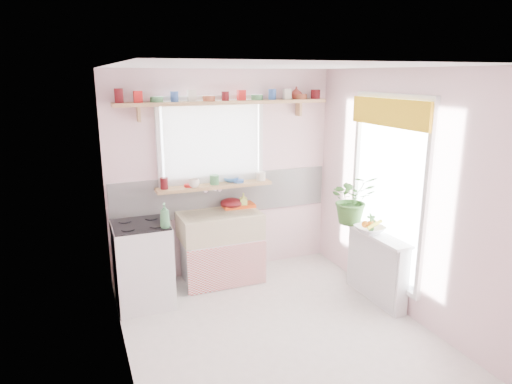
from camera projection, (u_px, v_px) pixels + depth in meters
name	position (u px, v px, depth m)	size (l,w,h in m)	color
room	(299.00, 172.00, 5.13)	(3.20, 3.20, 3.20)	white
sink_unit	(221.00, 247.00, 5.46)	(0.95, 0.65, 1.11)	white
cooker	(143.00, 264.00, 4.89)	(0.58, 0.58, 0.93)	white
radiator_ledge	(376.00, 265.00, 5.01)	(0.22, 0.95, 0.78)	white
windowsill	(215.00, 186.00, 5.45)	(1.40, 0.22, 0.04)	tan
pine_shelf	(225.00, 103.00, 5.25)	(2.52, 0.24, 0.04)	tan
shelf_crockery	(224.00, 96.00, 5.23)	(2.47, 0.11, 0.12)	#590F14
sill_crockery	(214.00, 180.00, 5.43)	(1.35, 0.11, 0.12)	#590F14
dish_tray	(238.00, 205.00, 5.64)	(0.39, 0.29, 0.04)	#E54B14
colander	(231.00, 203.00, 5.56)	(0.27, 0.27, 0.12)	#550E13
jade_plant	(352.00, 199.00, 5.17)	(0.52, 0.45, 0.58)	#3A6B2B
fruit_bowl	(370.00, 229.00, 4.92)	(0.31, 0.31, 0.08)	white
herb_pot	(371.00, 224.00, 4.88)	(0.12, 0.08, 0.22)	#305C25
soap_bottle_sink	(243.00, 200.00, 5.56)	(0.08, 0.09, 0.19)	#C9D75F
sill_cup	(194.00, 183.00, 5.28)	(0.13, 0.13, 0.10)	silver
sill_bowl	(231.00, 179.00, 5.57)	(0.19, 0.19, 0.06)	#3669AF
shelf_vase	(296.00, 93.00, 5.62)	(0.14, 0.14, 0.15)	#9C3930
cooker_bottle	(165.00, 216.00, 4.63)	(0.10, 0.10, 0.26)	#448854
fruit	(370.00, 224.00, 4.91)	(0.20, 0.14, 0.10)	orange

